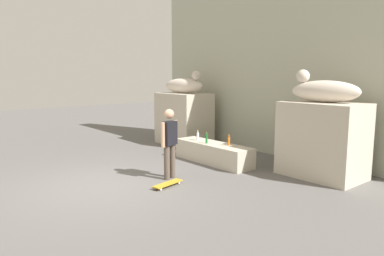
{
  "coord_description": "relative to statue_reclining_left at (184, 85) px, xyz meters",
  "views": [
    {
      "loc": [
        7.28,
        -3.47,
        2.47
      ],
      "look_at": [
        0.2,
        2.38,
        1.1
      ],
      "focal_mm": 33.77,
      "sensor_mm": 36.0,
      "label": 1
    }
  ],
  "objects": [
    {
      "name": "ledge_block",
      "position": [
        2.66,
        -1.09,
        -1.81
      ],
      "size": [
        2.53,
        0.71,
        0.56
      ],
      "primitive_type": "cube",
      "color": "beige",
      "rests_on": "ground_plane"
    },
    {
      "name": "bottle_orange",
      "position": [
        3.18,
        -0.99,
        -1.41
      ],
      "size": [
        0.06,
        0.06,
        0.3
      ],
      "color": "orange",
      "rests_on": "ledge_block"
    },
    {
      "name": "statue_reclining_right",
      "position": [
        5.33,
        -0.02,
        0.0
      ],
      "size": [
        1.69,
        0.92,
        0.78
      ],
      "rotation": [
        0.0,
        0.0,
        3.38
      ],
      "color": "beige",
      "rests_on": "pedestal_right"
    },
    {
      "name": "bottle_clear",
      "position": [
        2.03,
        -1.12,
        -1.41
      ],
      "size": [
        0.08,
        0.08,
        0.3
      ],
      "color": "silver",
      "rests_on": "ledge_block"
    },
    {
      "name": "skateboard",
      "position": [
        3.63,
        -3.36,
        -2.03
      ],
      "size": [
        0.36,
        0.82,
        0.08
      ],
      "rotation": [
        0.0,
        0.0,
        1.78
      ],
      "color": "gold",
      "rests_on": "ground_plane"
    },
    {
      "name": "bottle_green",
      "position": [
        2.55,
        -1.24,
        -1.41
      ],
      "size": [
        0.06,
        0.06,
        0.31
      ],
      "color": "#1E722D",
      "rests_on": "ledge_block"
    },
    {
      "name": "statue_reclining_left",
      "position": [
        0.0,
        0.0,
        0.0
      ],
      "size": [
        1.69,
        0.92,
        0.78
      ],
      "rotation": [
        0.0,
        0.0,
        0.23
      ],
      "color": "beige",
      "rests_on": "pedestal_left"
    },
    {
      "name": "skater",
      "position": [
        3.16,
        -2.96,
        -1.17
      ],
      "size": [
        0.27,
        0.53,
        1.67
      ],
      "rotation": [
        0.0,
        0.0,
        1.79
      ],
      "color": "brown",
      "rests_on": "ground_plane"
    },
    {
      "name": "ground_plane",
      "position": [
        2.66,
        -4.41,
        -2.09
      ],
      "size": [
        40.0,
        40.0,
        0.0
      ],
      "primitive_type": "plane",
      "color": "#605E5B"
    },
    {
      "name": "facade_wall",
      "position": [
        2.66,
        1.33,
        0.66
      ],
      "size": [
        9.57,
        0.6,
        5.51
      ],
      "primitive_type": "cube",
      "color": "#B4B7A0",
      "rests_on": "ground_plane"
    },
    {
      "name": "pedestal_right",
      "position": [
        5.36,
        -0.01,
        -1.19
      ],
      "size": [
        1.88,
        1.25,
        1.81
      ],
      "primitive_type": "cube",
      "color": "beige",
      "rests_on": "ground_plane"
    },
    {
      "name": "pedestal_left",
      "position": [
        -0.04,
        -0.01,
        -1.19
      ],
      "size": [
        1.88,
        1.25,
        1.81
      ],
      "primitive_type": "cube",
      "color": "beige",
      "rests_on": "ground_plane"
    }
  ]
}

